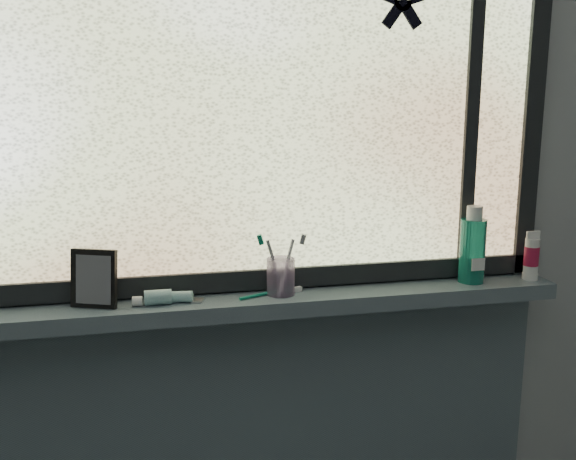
# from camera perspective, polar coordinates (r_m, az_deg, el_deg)

# --- Properties ---
(wall_back) EXTENTS (3.00, 0.01, 2.50)m
(wall_back) POSITION_cam_1_polar(r_m,az_deg,el_deg) (1.59, -4.44, 2.79)
(wall_back) COLOR #9EA3A8
(wall_back) RESTS_ON ground
(windowsill) EXTENTS (1.62, 0.14, 0.04)m
(windowsill) POSITION_cam_1_polar(r_m,az_deg,el_deg) (1.58, -3.90, -6.64)
(windowsill) COLOR #50606A
(windowsill) RESTS_ON wall_back
(window_pane) EXTENTS (1.50, 0.01, 1.00)m
(window_pane) POSITION_cam_1_polar(r_m,az_deg,el_deg) (1.55, -4.49, 12.96)
(window_pane) COLOR silver
(window_pane) RESTS_ON wall_back
(frame_bottom) EXTENTS (1.60, 0.03, 0.05)m
(frame_bottom) POSITION_cam_1_polar(r_m,az_deg,el_deg) (1.61, -4.19, -4.42)
(frame_bottom) COLOR black
(frame_bottom) RESTS_ON windowsill
(frame_right) EXTENTS (0.05, 0.03, 1.10)m
(frame_right) POSITION_cam_1_polar(r_m,az_deg,el_deg) (1.82, 21.02, 12.06)
(frame_right) COLOR black
(frame_right) RESTS_ON wall_back
(frame_mullion) EXTENTS (0.03, 0.03, 1.00)m
(frame_mullion) POSITION_cam_1_polar(r_m,az_deg,el_deg) (1.73, 16.07, 12.42)
(frame_mullion) COLOR black
(frame_mullion) RESTS_ON wall_back
(starfish_sticker) EXTENTS (0.15, 0.02, 0.15)m
(starfish_sticker) POSITION_cam_1_polar(r_m,az_deg,el_deg) (1.65, 10.15, 19.35)
(starfish_sticker) COLOR black
(starfish_sticker) RESTS_ON window_pane
(vanity_mirror) EXTENTS (0.12, 0.09, 0.13)m
(vanity_mirror) POSITION_cam_1_polar(r_m,az_deg,el_deg) (1.54, -16.87, -4.14)
(vanity_mirror) COLOR black
(vanity_mirror) RESTS_ON windowsill
(toothpaste_tube) EXTENTS (0.20, 0.05, 0.04)m
(toothpaste_tube) POSITION_cam_1_polar(r_m,az_deg,el_deg) (1.54, -10.70, -5.84)
(toothpaste_tube) COLOR silver
(toothpaste_tube) RESTS_ON windowsill
(toothbrush_cup) EXTENTS (0.08, 0.08, 0.09)m
(toothbrush_cup) POSITION_cam_1_polar(r_m,az_deg,el_deg) (1.57, -0.65, -4.15)
(toothbrush_cup) COLOR #C59DD0
(toothbrush_cup) RESTS_ON windowsill
(toothbrush_lying) EXTENTS (0.17, 0.09, 0.01)m
(toothbrush_lying) POSITION_cam_1_polar(r_m,az_deg,el_deg) (1.58, -2.00, -5.59)
(toothbrush_lying) COLOR #0D7B5C
(toothbrush_lying) RESTS_ON windowsill
(mouthwash_bottle) EXTENTS (0.08, 0.08, 0.17)m
(mouthwash_bottle) POSITION_cam_1_polar(r_m,az_deg,el_deg) (1.73, 16.10, -1.23)
(mouthwash_bottle) COLOR #1C957C
(mouthwash_bottle) RESTS_ON windowsill
(cream_tube) EXTENTS (0.05, 0.05, 0.09)m
(cream_tube) POSITION_cam_1_polar(r_m,az_deg,el_deg) (1.81, 20.84, -1.99)
(cream_tube) COLOR silver
(cream_tube) RESTS_ON windowsill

